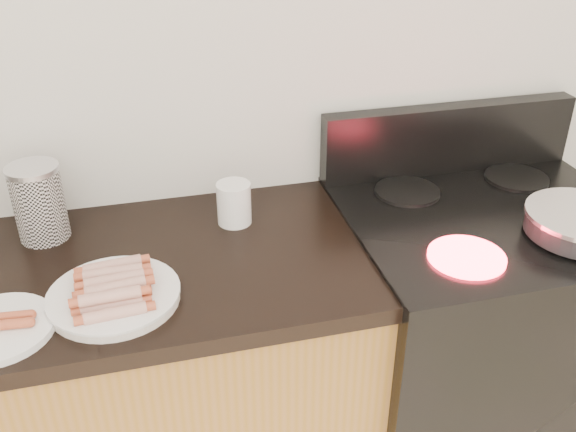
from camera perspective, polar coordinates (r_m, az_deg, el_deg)
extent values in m
cube|color=silver|center=(1.66, -10.71, 13.99)|extent=(4.00, 0.04, 2.60)
cube|color=black|center=(2.01, 15.81, -11.41)|extent=(0.76, 0.65, 0.90)
cube|color=black|center=(1.76, 17.82, -0.04)|extent=(0.76, 0.65, 0.01)
cube|color=black|center=(1.93, 14.07, 6.71)|extent=(0.76, 0.06, 0.20)
cylinder|color=#FF1E2D|center=(1.55, 15.59, -3.51)|extent=(0.18, 0.18, 0.01)
cylinder|color=black|center=(1.80, 10.55, 2.16)|extent=(0.18, 0.18, 0.01)
cylinder|color=black|center=(1.96, 19.66, 3.20)|extent=(0.18, 0.18, 0.01)
cylinder|color=silver|center=(1.42, -15.18, -7.02)|extent=(0.30, 0.30, 0.02)
cylinder|color=maroon|center=(1.34, -15.23, -8.36)|extent=(0.12, 0.03, 0.03)
cylinder|color=maroon|center=(1.36, -15.25, -7.64)|extent=(0.12, 0.03, 0.03)
cylinder|color=maroon|center=(1.38, -15.27, -6.95)|extent=(0.12, 0.03, 0.03)
cylinder|color=maroon|center=(1.41, -15.29, -6.28)|extent=(0.12, 0.03, 0.03)
cylinder|color=maroon|center=(1.43, -15.31, -5.63)|extent=(0.12, 0.03, 0.03)
cylinder|color=maroon|center=(1.45, -15.33, -5.01)|extent=(0.12, 0.03, 0.03)
cylinder|color=maroon|center=(1.48, -15.35, -4.40)|extent=(0.12, 0.03, 0.03)
cylinder|color=maroon|center=(1.35, -15.38, -6.88)|extent=(0.12, 0.03, 0.03)
cylinder|color=maroon|center=(1.37, -15.40, -6.19)|extent=(0.12, 0.03, 0.03)
cylinder|color=maroon|center=(1.40, -15.42, -5.53)|extent=(0.12, 0.03, 0.03)
cylinder|color=maroon|center=(1.42, -15.43, -4.89)|extent=(0.12, 0.03, 0.03)
cylinder|color=maroon|center=(1.44, -15.45, -4.27)|extent=(0.12, 0.03, 0.03)
cylinder|color=silver|center=(1.66, -21.23, 0.94)|extent=(0.12, 0.12, 0.18)
cylinder|color=silver|center=(1.62, -21.83, 3.92)|extent=(0.12, 0.12, 0.01)
cylinder|color=white|center=(1.64, -4.82, 1.13)|extent=(0.09, 0.09, 0.11)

